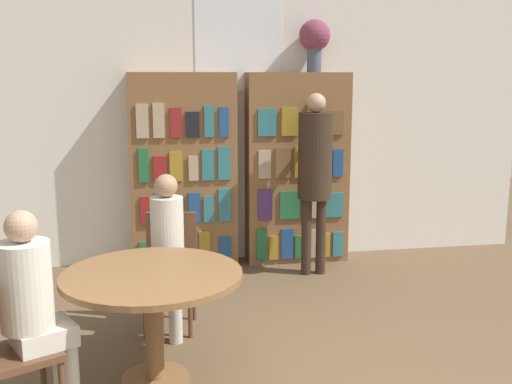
{
  "coord_description": "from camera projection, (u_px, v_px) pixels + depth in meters",
  "views": [
    {
      "loc": [
        -0.9,
        -2.62,
        1.96
      ],
      "look_at": [
        -0.1,
        2.01,
        1.05
      ],
      "focal_mm": 42.0,
      "sensor_mm": 36.0,
      "label": 1
    }
  ],
  "objects": [
    {
      "name": "bookshelf_left",
      "position": [
        184.0,
        172.0,
        6.15
      ],
      "size": [
        1.08,
        0.34,
        2.0
      ],
      "color": "brown",
      "rests_on": "ground_plane"
    },
    {
      "name": "reading_table",
      "position": [
        153.0,
        292.0,
        3.8
      ],
      "size": [
        1.15,
        1.15,
        0.74
      ],
      "color": "brown",
      "rests_on": "ground_plane"
    },
    {
      "name": "bookshelf_right",
      "position": [
        297.0,
        169.0,
        6.35
      ],
      "size": [
        1.08,
        0.34,
        2.0
      ],
      "color": "brown",
      "rests_on": "ground_plane"
    },
    {
      "name": "seated_reader_left",
      "position": [
        167.0,
        246.0,
        4.5
      ],
      "size": [
        0.29,
        0.38,
        1.25
      ],
      "rotation": [
        0.0,
        0.0,
        -3.29
      ],
      "color": "beige",
      "rests_on": "ground_plane"
    },
    {
      "name": "librarian_standing",
      "position": [
        315.0,
        164.0,
        5.85
      ],
      "size": [
        0.33,
        0.6,
        1.8
      ],
      "color": "#332319",
      "rests_on": "ground_plane"
    },
    {
      "name": "chair_near_camera",
      "position": [
        4.0,
        346.0,
        3.28
      ],
      "size": [
        0.54,
        0.54,
        0.9
      ],
      "rotation": [
        0.0,
        0.0,
        -1.1
      ],
      "color": "brown",
      "rests_on": "ground_plane"
    },
    {
      "name": "flower_vase",
      "position": [
        315.0,
        39.0,
        6.12
      ],
      "size": [
        0.32,
        0.32,
        0.53
      ],
      "color": "#475166",
      "rests_on": "bookshelf_right"
    },
    {
      "name": "chair_left_side",
      "position": [
        171.0,
        264.0,
        4.72
      ],
      "size": [
        0.46,
        0.46,
        0.9
      ],
      "rotation": [
        0.0,
        0.0,
        -3.29
      ],
      "color": "brown",
      "rests_on": "ground_plane"
    },
    {
      "name": "wall_back",
      "position": [
        238.0,
        120.0,
        6.34
      ],
      "size": [
        6.4,
        0.07,
        3.0
      ],
      "color": "silver",
      "rests_on": "ground_plane"
    },
    {
      "name": "seated_reader_right",
      "position": [
        34.0,
        302.0,
        3.35
      ],
      "size": [
        0.42,
        0.4,
        1.25
      ],
      "rotation": [
        0.0,
        0.0,
        -1.1
      ],
      "color": "beige",
      "rests_on": "ground_plane"
    }
  ]
}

